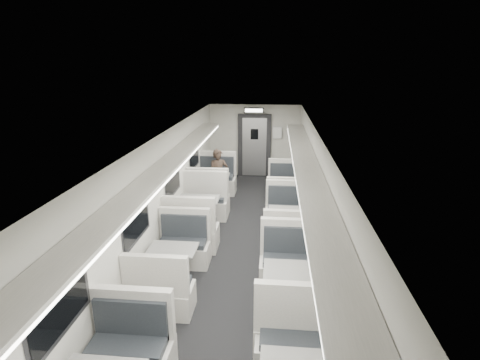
% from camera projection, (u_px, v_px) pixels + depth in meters
% --- Properties ---
extents(room, '(3.24, 12.24, 2.64)m').
position_uv_depth(room, '(236.00, 206.00, 6.80)').
color(room, black).
rests_on(room, ground).
extents(booth_left_a, '(1.12, 2.27, 1.22)m').
position_uv_depth(booth_left_a, '(212.00, 189.00, 10.21)').
color(booth_left_a, '#A9A79E').
rests_on(booth_left_a, room).
extents(booth_left_b, '(1.11, 2.26, 1.21)m').
position_uv_depth(booth_left_b, '(199.00, 214.00, 8.49)').
color(booth_left_b, '#A9A79E').
rests_on(booth_left_b, room).
extents(booth_left_c, '(0.99, 2.00, 1.07)m').
position_uv_depth(booth_left_c, '(173.00, 266.00, 6.42)').
color(booth_left_c, '#A9A79E').
rests_on(booth_left_c, room).
extents(booth_right_a, '(0.98, 1.98, 1.06)m').
position_uv_depth(booth_right_a, '(285.00, 193.00, 10.07)').
color(booth_right_a, '#A9A79E').
rests_on(booth_right_a, room).
extents(booth_right_b, '(1.00, 2.03, 1.08)m').
position_uv_depth(booth_right_b, '(288.00, 225.00, 8.03)').
color(booth_right_b, '#A9A79E').
rests_on(booth_right_b, room).
extents(booth_right_c, '(1.05, 2.13, 1.14)m').
position_uv_depth(booth_right_c, '(292.00, 290.00, 5.70)').
color(booth_right_c, '#A9A79E').
rests_on(booth_right_c, room).
extents(passenger, '(0.62, 0.50, 1.46)m').
position_uv_depth(passenger, '(219.00, 176.00, 10.29)').
color(passenger, black).
rests_on(passenger, room).
extents(window_a, '(0.02, 1.18, 0.84)m').
position_uv_depth(window_a, '(194.00, 153.00, 10.12)').
color(window_a, black).
rests_on(window_a, room).
extents(window_b, '(0.02, 1.18, 0.84)m').
position_uv_depth(window_b, '(173.00, 177.00, 8.03)').
color(window_b, black).
rests_on(window_b, room).
extents(window_c, '(0.02, 1.18, 0.84)m').
position_uv_depth(window_c, '(136.00, 217.00, 5.94)').
color(window_c, black).
rests_on(window_c, room).
extents(window_d, '(0.02, 1.18, 0.84)m').
position_uv_depth(window_d, '(59.00, 301.00, 3.85)').
color(window_d, black).
rests_on(window_d, room).
extents(luggage_rack_left, '(0.46, 10.40, 0.09)m').
position_uv_depth(luggage_rack_left, '(162.00, 171.00, 6.41)').
color(luggage_rack_left, '#A9A79E').
rests_on(luggage_rack_left, room).
extents(luggage_rack_right, '(0.46, 10.40, 0.09)m').
position_uv_depth(luggage_rack_right, '(308.00, 175.00, 6.19)').
color(luggage_rack_right, '#A9A79E').
rests_on(luggage_rack_right, room).
extents(vestibule_door, '(1.10, 0.13, 2.10)m').
position_uv_depth(vestibule_door, '(254.00, 146.00, 12.48)').
color(vestibule_door, black).
rests_on(vestibule_door, room).
extents(exit_sign, '(0.62, 0.12, 0.16)m').
position_uv_depth(exit_sign, '(254.00, 110.00, 11.65)').
color(exit_sign, black).
rests_on(exit_sign, room).
extents(wall_notice, '(0.32, 0.02, 0.40)m').
position_uv_depth(wall_notice, '(277.00, 133.00, 12.27)').
color(wall_notice, silver).
rests_on(wall_notice, room).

